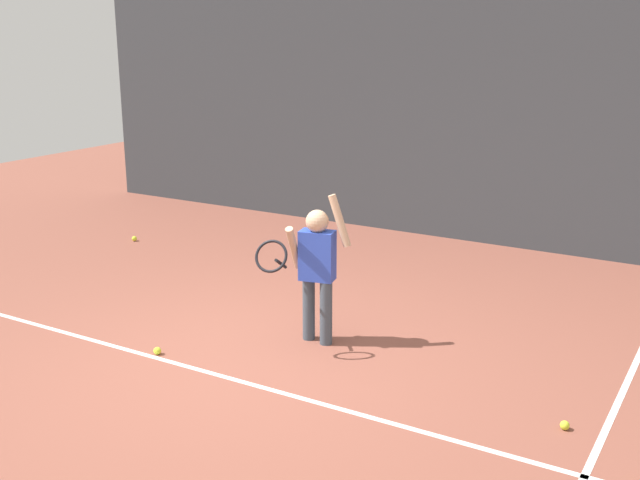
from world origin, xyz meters
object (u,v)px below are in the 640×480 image
object	(u,v)px
tennis_player	(315,264)
tennis_ball_0	(565,425)
tennis_ball_5	(134,239)
tennis_ball_3	(157,351)

from	to	relation	value
tennis_player	tennis_ball_0	bearing A→B (deg)	-23.66
tennis_ball_0	tennis_ball_5	xyz separation A→B (m)	(-6.04, 2.11, 0.00)
tennis_player	tennis_ball_5	world-z (taller)	tennis_player
tennis_player	tennis_ball_5	distance (m)	4.15
tennis_player	tennis_ball_3	world-z (taller)	tennis_player
tennis_ball_0	tennis_ball_3	bearing A→B (deg)	-171.94
tennis_player	tennis_ball_5	bearing A→B (deg)	143.61
tennis_ball_3	tennis_ball_0	bearing A→B (deg)	8.06
tennis_ball_3	tennis_ball_5	bearing A→B (deg)	136.41
tennis_ball_3	tennis_ball_5	world-z (taller)	same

